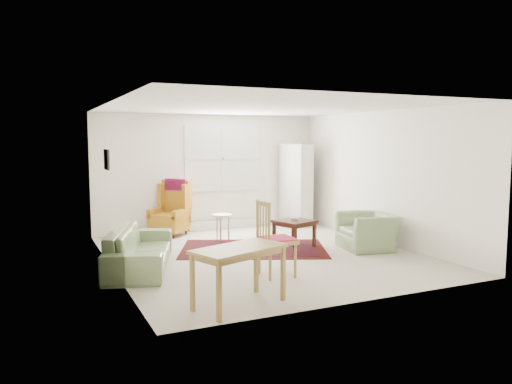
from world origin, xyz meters
name	(u,v)px	position (x,y,z in m)	size (l,w,h in m)	color
room	(259,181)	(0.02, 0.21, 1.26)	(5.04, 5.54, 2.51)	#BBB2A0
rug	(253,248)	(0.03, 0.47, 0.01)	(2.56, 1.65, 0.03)	black
sofa	(140,241)	(-2.10, -0.03, 0.43)	(2.11, 0.83, 0.85)	#71885B
armchair	(367,228)	(1.90, -0.36, 0.38)	(0.99, 0.86, 0.77)	#71885B
wingback_chair	(169,208)	(-1.01, 2.35, 0.58)	(0.66, 0.70, 1.15)	#B2771B
coffee_table	(294,234)	(0.77, 0.30, 0.25)	(0.62, 0.62, 0.51)	#3D1B12
stool	(222,227)	(-0.18, 1.49, 0.26)	(0.38, 0.38, 0.51)	white
cabinet	(296,185)	(1.95, 2.35, 0.93)	(0.39, 0.74, 1.85)	silver
desk	(239,277)	(-1.40, -2.27, 0.35)	(1.12, 0.56, 0.71)	#9F8040
desk_chair	(277,238)	(-0.40, -1.29, 0.55)	(0.48, 0.48, 1.10)	#9F8040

